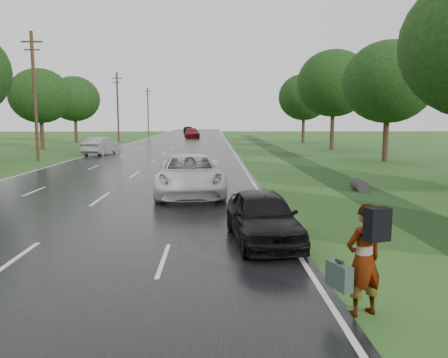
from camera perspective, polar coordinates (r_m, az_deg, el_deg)
ground at (r=11.43m, az=-25.90°, el=-9.82°), size 220.00×220.00×0.00m
road at (r=55.19m, az=-6.34°, el=4.36°), size 14.00×180.00×0.04m
edge_stripe_east at (r=55.03m, az=0.70°, el=4.42°), size 0.12×180.00×0.01m
edge_stripe_west at (r=56.17m, az=-13.23°, el=4.28°), size 0.12×180.00×0.01m
center_line at (r=55.19m, az=-6.34°, el=4.38°), size 0.12×180.00×0.01m
drainage_ditch at (r=29.59m, az=11.89°, el=1.30°), size 2.20×120.00×0.56m
utility_pole_mid at (r=37.60m, az=-23.49°, el=10.06°), size 1.60×0.26×10.00m
utility_pole_far at (r=66.39m, az=-13.71°, el=9.23°), size 1.60×0.26×10.00m
utility_pole_distant at (r=95.92m, az=-9.90°, el=8.84°), size 1.60×0.26×10.00m
tree_east_c at (r=36.61m, az=20.68°, el=11.75°), size 7.00×7.00×9.29m
tree_east_d at (r=49.81m, az=14.14°, el=12.01°), size 8.00×8.00×10.76m
tree_east_f at (r=63.29m, az=10.41°, el=10.47°), size 7.20×7.20×9.62m
tree_west_d at (r=52.47m, az=-22.91°, el=9.96°), size 6.60×6.60×8.80m
tree_west_f at (r=65.90m, az=-18.94°, el=9.86°), size 7.00×7.00×9.29m
pedestrian at (r=7.78m, az=17.71°, el=-9.88°), size 1.01×0.78×1.93m
white_pickup at (r=19.14m, az=-4.45°, el=0.60°), size 3.25×6.44×1.75m
dark_sedan at (r=11.76m, az=5.08°, el=-4.87°), size 2.02×4.22×1.39m
silver_sedan at (r=42.42m, az=-15.80°, el=4.22°), size 2.56×5.20×1.64m
far_car_red at (r=77.10m, az=-4.22°, el=6.01°), size 3.16×6.18×1.72m
far_car_dark at (r=103.46m, az=-4.64°, el=6.40°), size 2.30×4.77×1.51m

